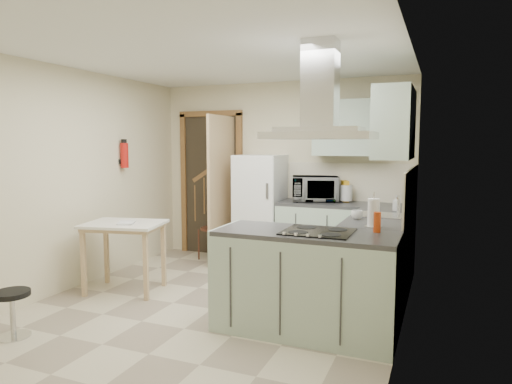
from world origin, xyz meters
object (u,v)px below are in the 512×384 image
at_px(peninsula, 306,282).
at_px(microwave, 315,189).
at_px(fridge, 260,210).
at_px(drop_leaf_table, 125,257).
at_px(stool, 13,314).
at_px(bentwood_chair, 214,229).
at_px(extractor_hood, 319,136).

relative_size(peninsula, microwave, 2.62).
distance_m(fridge, drop_leaf_table, 1.96).
bearing_deg(stool, bentwood_chair, 83.31).
bearing_deg(drop_leaf_table, fridge, 47.49).
bearing_deg(extractor_hood, peninsula, 180.00).
distance_m(fridge, extractor_hood, 2.57).
relative_size(peninsula, bentwood_chair, 1.76).
bearing_deg(peninsula, microwave, 103.17).
xyz_separation_m(extractor_hood, drop_leaf_table, (-2.29, 0.31, -1.33)).
xyz_separation_m(peninsula, stool, (-2.30, -1.06, -0.25)).
distance_m(extractor_hood, drop_leaf_table, 2.67).
xyz_separation_m(peninsula, microwave, (-0.48, 2.05, 0.61)).
bearing_deg(bentwood_chair, drop_leaf_table, -88.73).
distance_m(peninsula, extractor_hood, 1.27).
distance_m(peninsula, microwave, 2.19).
bearing_deg(drop_leaf_table, bentwood_chair, 68.95).
relative_size(extractor_hood, stool, 2.22).
height_order(drop_leaf_table, stool, drop_leaf_table).
distance_m(fridge, stool, 3.27).
bearing_deg(bentwood_chair, fridge, 10.18).
height_order(peninsula, bentwood_chair, peninsula).
bearing_deg(stool, drop_leaf_table, 85.56).
bearing_deg(stool, microwave, 59.69).
bearing_deg(bentwood_chair, microwave, 12.66).
relative_size(drop_leaf_table, stool, 2.05).
xyz_separation_m(stool, microwave, (1.82, 3.11, 0.86)).
relative_size(extractor_hood, microwave, 1.52).
height_order(stool, microwave, microwave).
height_order(peninsula, microwave, microwave).
distance_m(drop_leaf_table, microwave, 2.53).
relative_size(peninsula, drop_leaf_table, 1.86).
xyz_separation_m(fridge, microwave, (0.75, 0.07, 0.31)).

